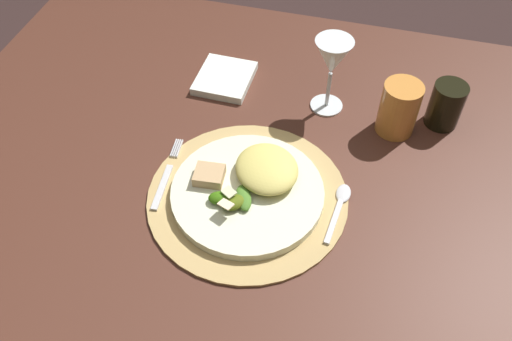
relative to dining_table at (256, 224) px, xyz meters
The scene contains 13 objects.
ground_plane 0.57m from the dining_table, ahead, with size 6.00×6.00×0.00m, color #342321.
dining_table is the anchor object (origin of this frame).
placemat 0.17m from the dining_table, 87.73° to the right, with size 0.36×0.36×0.01m, color tan.
dinner_plate 0.18m from the dining_table, 87.73° to the right, with size 0.27×0.27×0.02m, color silver.
pasta_serving 0.20m from the dining_table, 29.19° to the right, with size 0.12×0.11×0.03m, color #DAC965.
salad_greens 0.21m from the dining_table, 101.02° to the right, with size 0.08×0.08×0.03m.
bread_piece 0.21m from the dining_table, 145.84° to the right, with size 0.05×0.05×0.02m, color tan.
fork 0.24m from the dining_table, 161.13° to the right, with size 0.03×0.17×0.00m.
spoon 0.24m from the dining_table, 10.57° to the right, with size 0.03×0.13×0.01m.
napkin 0.32m from the dining_table, 119.15° to the left, with size 0.11×0.13×0.02m, color white.
wine_glass 0.37m from the dining_table, 67.11° to the left, with size 0.07×0.07×0.16m.
amber_tumbler 0.37m from the dining_table, 38.91° to the left, with size 0.08×0.08×0.11m, color #D4863B.
dark_tumbler 0.45m from the dining_table, 35.69° to the left, with size 0.07×0.07×0.09m, color black.
Camera 1 is at (0.17, -0.62, 1.49)m, focal length 37.78 mm.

